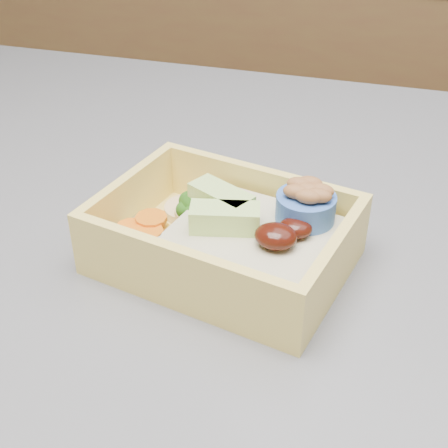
# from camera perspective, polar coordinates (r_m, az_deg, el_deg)

# --- Properties ---
(bento_box) EXTENTS (0.21, 0.17, 0.07)m
(bento_box) POSITION_cam_1_polar(r_m,az_deg,el_deg) (0.48, 0.72, -1.26)
(bento_box) COLOR #F6D765
(bento_box) RESTS_ON island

